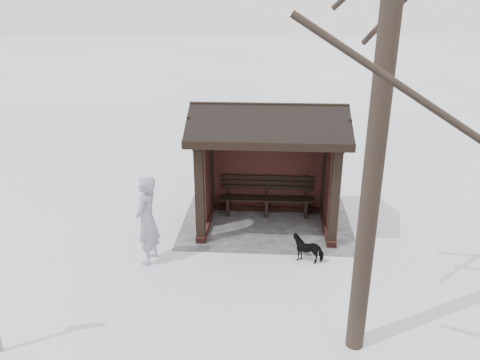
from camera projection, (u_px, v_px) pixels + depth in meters
name	position (u px, v px, depth m)	size (l,w,h in m)	color
ground	(266.00, 226.00, 11.65)	(120.00, 120.00, 0.00)	white
trampled_patch	(266.00, 222.00, 11.84)	(4.20, 3.20, 0.02)	gray
bus_shelter	(268.00, 140.00, 11.02)	(3.60, 2.40, 3.09)	#351813
pedestrian	(147.00, 220.00, 9.75)	(0.71, 0.46, 1.94)	#94889F
dog	(308.00, 248.00, 10.03)	(0.31, 0.69, 0.58)	black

